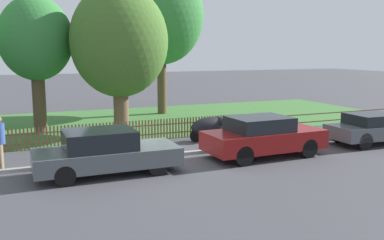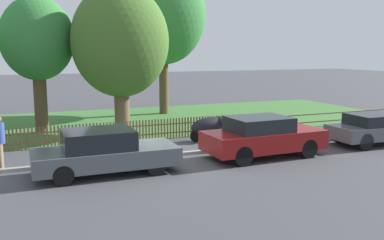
% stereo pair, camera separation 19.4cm
% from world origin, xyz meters
% --- Properties ---
extents(ground_plane, '(120.00, 120.00, 0.00)m').
position_xyz_m(ground_plane, '(0.00, 0.00, 0.00)').
color(ground_plane, '#424247').
extents(kerb_stone, '(32.57, 0.20, 0.12)m').
position_xyz_m(kerb_stone, '(0.00, 0.10, 0.06)').
color(kerb_stone, gray).
rests_on(kerb_stone, ground).
extents(grass_strip, '(32.57, 10.34, 0.01)m').
position_xyz_m(grass_strip, '(0.00, 8.28, 0.01)').
color(grass_strip, '#3D7033').
rests_on(grass_strip, ground).
extents(park_fence, '(32.57, 0.05, 0.88)m').
position_xyz_m(park_fence, '(-0.00, 3.12, 0.44)').
color(park_fence, brown).
rests_on(park_fence, ground).
extents(parked_car_black_saloon, '(4.36, 1.81, 1.37)m').
position_xyz_m(parked_car_black_saloon, '(-1.82, -1.16, 0.69)').
color(parked_car_black_saloon, '#51565B').
rests_on(parked_car_black_saloon, ground).
extents(parked_car_navy_estate, '(4.35, 1.96, 1.45)m').
position_xyz_m(parked_car_navy_estate, '(3.80, -1.18, 0.75)').
color(parked_car_navy_estate, maroon).
rests_on(parked_car_navy_estate, ground).
extents(parked_car_red_compact, '(3.92, 1.82, 1.24)m').
position_xyz_m(parked_car_red_compact, '(9.13, -1.08, 0.65)').
color(parked_car_red_compact, '#51565B').
rests_on(parked_car_red_compact, ground).
extents(covered_motorcycle, '(1.86, 0.88, 1.01)m').
position_xyz_m(covered_motorcycle, '(3.30, 2.03, 0.61)').
color(covered_motorcycle, black).
rests_on(covered_motorcycle, ground).
extents(tree_behind_motorcycle, '(3.24, 3.24, 6.15)m').
position_xyz_m(tree_behind_motorcycle, '(-3.22, 6.56, 4.21)').
color(tree_behind_motorcycle, brown).
rests_on(tree_behind_motorcycle, ground).
extents(tree_mid_park, '(4.31, 4.31, 6.64)m').
position_xyz_m(tree_mid_park, '(0.18, 4.99, 4.13)').
color(tree_mid_park, brown).
rests_on(tree_mid_park, ground).
extents(tree_far_left, '(4.95, 4.95, 8.64)m').
position_xyz_m(tree_far_left, '(3.95, 10.34, 5.76)').
color(tree_far_left, brown).
rests_on(tree_far_left, ground).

